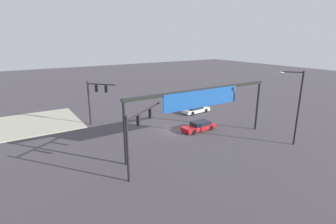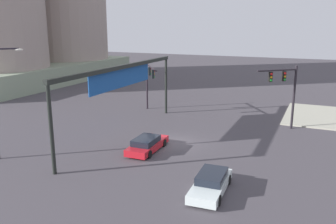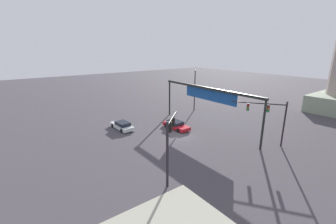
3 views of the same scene
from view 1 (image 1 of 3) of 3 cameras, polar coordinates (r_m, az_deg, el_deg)
ground_plane at (r=35.09m, az=1.83°, el=-4.18°), size 176.99×176.99×0.00m
sidewalk_corner at (r=42.72m, az=-26.49°, el=-2.08°), size 10.84×11.83×0.15m
traffic_signal_near_corner at (r=37.69m, az=-15.80°, el=3.46°), size 3.00×3.40×6.35m
traffic_signal_opposite_side at (r=23.48m, az=-6.68°, el=-3.61°), size 5.58×4.04×6.03m
streetlamp_curved_arm at (r=32.71m, az=26.38°, el=1.75°), size 1.98×2.02×8.62m
overhead_sign_gantry at (r=29.43m, az=7.63°, el=2.97°), size 19.56×0.43×6.67m
sedan_car_approaching at (r=35.45m, az=6.86°, el=-3.09°), size 4.87×2.02×1.21m
sedan_car_waiting_far at (r=43.63m, az=6.06°, el=0.59°), size 4.91×2.12×1.21m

